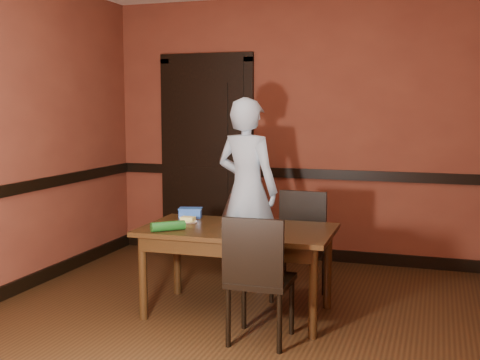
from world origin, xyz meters
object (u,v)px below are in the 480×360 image
Objects in this scene: sandwich_plate at (238,227)px; sauce_jar at (261,226)px; dining_table at (238,271)px; person at (247,190)px; cheese_saucer at (188,220)px; food_tub at (190,213)px; chair_far at (299,247)px; chair_near at (261,278)px.

sandwich_plate is 0.19m from sauce_jar.
person reaches higher than dining_table.
cheese_saucer is 0.21m from food_tub.
sandwich_plate is at bearing -68.96° from dining_table.
person reaches higher than cheese_saucer.
sauce_jar is (0.43, -1.03, -0.11)m from person.
chair_far is 0.71m from sandwich_plate.
chair_near reaches higher than sandwich_plate.
chair_far is 9.43× the size of sauce_jar.
person reaches higher than chair_near.
sandwich_plate is (0.24, -0.98, -0.14)m from person.
food_tub reaches higher than cheese_saucer.
dining_table is at bearing 151.72° from sauce_jar.
chair_far is at bearing 28.32° from cheese_saucer.
sauce_jar reaches higher than cheese_saucer.
chair_near is 9.43× the size of sauce_jar.
sauce_jar is (0.19, -0.05, 0.03)m from sandwich_plate.
chair_far is 0.53× the size of person.
dining_table is at bearing -9.41° from cheese_saucer.
cheese_saucer is (-0.66, 0.19, -0.03)m from sauce_jar.
person is 7.74× the size of food_tub.
chair_far and chair_near have the same top height.
chair_far reaches higher than dining_table.
chair_near is 0.45m from sauce_jar.
dining_table is 0.57m from cheese_saucer.
food_tub is (-0.06, 0.20, 0.02)m from cheese_saucer.
food_tub is (-0.50, 0.27, 0.38)m from dining_table.
chair_near is 1.52m from person.
sandwich_plate is 1.76× the size of cheese_saucer.
food_tub is (-0.29, -0.64, -0.12)m from person.
chair_near reaches higher than cheese_saucer.
sauce_jar is at bearing -73.77° from chair_near.
sauce_jar is at bearing -13.64° from sandwich_plate.
person is at bearing 102.09° from dining_table.
chair_near is 0.96m from cheese_saucer.
cheese_saucer is at bearing -35.38° from chair_near.
cheese_saucer is at bearing -148.68° from chair_far.
person is at bearing 147.92° from chair_far.
chair_near is (-0.04, -0.96, -0.00)m from chair_far.
dining_table is 0.63m from chair_far.
chair_near is 6.15× the size of cheese_saucer.
sandwich_plate is 0.63m from food_tub.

